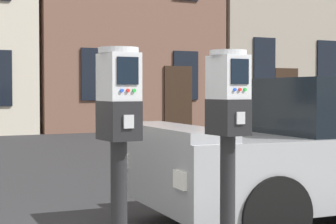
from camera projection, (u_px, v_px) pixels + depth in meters
parking_meter_near_kerb at (119, 129)px, 3.12m from camera, size 0.23×0.26×1.39m
parking_meter_twin_adjacent at (228, 125)px, 3.42m from camera, size 0.23×0.26×1.40m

